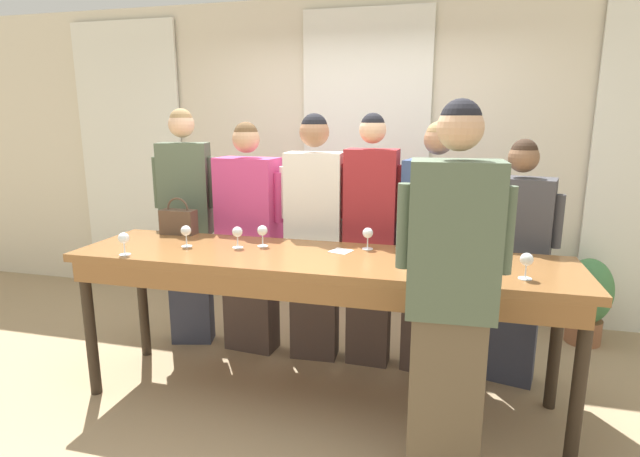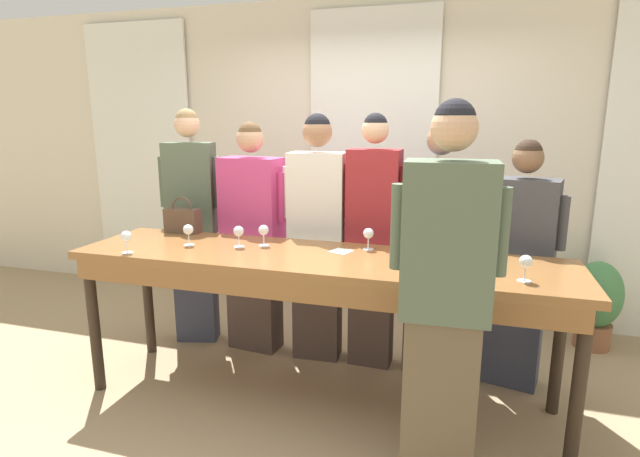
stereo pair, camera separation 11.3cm
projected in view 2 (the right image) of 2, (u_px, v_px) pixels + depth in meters
name	position (u px, v px, depth m)	size (l,w,h in m)	color
ground_plane	(317.00, 399.00, 3.20)	(18.00, 18.00, 0.00)	tan
wall_back	(373.00, 159.00, 4.53)	(12.00, 0.06, 2.80)	beige
curtain_panel_left	(142.00, 160.00, 5.16)	(1.13, 0.03, 2.69)	white
curtain_panel_center	(371.00, 166.00, 4.48)	(1.13, 0.03, 2.69)	white
tasting_bar	(315.00, 272.00, 2.99)	(3.00, 0.72, 0.96)	brown
wine_bottle	(410.00, 240.00, 2.89)	(0.07, 0.07, 0.32)	black
handbag	(183.00, 220.00, 3.57)	(0.25, 0.11, 0.26)	brown
wine_glass_front_left	(188.00, 231.00, 3.21)	(0.07, 0.07, 0.14)	white
wine_glass_front_mid	(368.00, 234.00, 3.11)	(0.07, 0.07, 0.14)	white
wine_glass_front_right	(526.00, 263.00, 2.50)	(0.07, 0.07, 0.14)	white
wine_glass_center_left	(492.00, 252.00, 2.70)	(0.07, 0.07, 0.14)	white
wine_glass_center_mid	(264.00, 231.00, 3.20)	(0.07, 0.07, 0.14)	white
wine_glass_center_right	(402.00, 234.00, 3.12)	(0.07, 0.07, 0.14)	white
wine_glass_back_left	(465.00, 261.00, 2.52)	(0.07, 0.07, 0.14)	white
wine_glass_back_mid	(126.00, 237.00, 3.03)	(0.07, 0.07, 0.14)	white
wine_glass_back_right	(239.00, 232.00, 3.17)	(0.07, 0.07, 0.14)	white
napkin	(341.00, 251.00, 3.08)	(0.15, 0.15, 0.00)	white
guest_olive_jacket	(193.00, 224.00, 3.89)	(0.48, 0.29, 1.84)	#383D51
guest_pink_top	(253.00, 238.00, 3.76)	(0.57, 0.28, 1.74)	#473833
guest_cream_sweater	(317.00, 236.00, 3.61)	(0.51, 0.26, 1.80)	#473833
guest_striped_shirt	(373.00, 239.00, 3.49)	(0.47, 0.21, 1.80)	#473833
guest_navy_coat	(436.00, 251.00, 3.38)	(0.52, 0.36, 1.75)	#473833
guest_beige_cap	(518.00, 265.00, 3.25)	(0.53, 0.33, 1.64)	#383D51
host_pouring	(444.00, 303.00, 2.25)	(0.51, 0.27, 1.85)	brown
potted_plant	(596.00, 301.00, 3.87)	(0.37, 0.37, 0.70)	#935B3D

